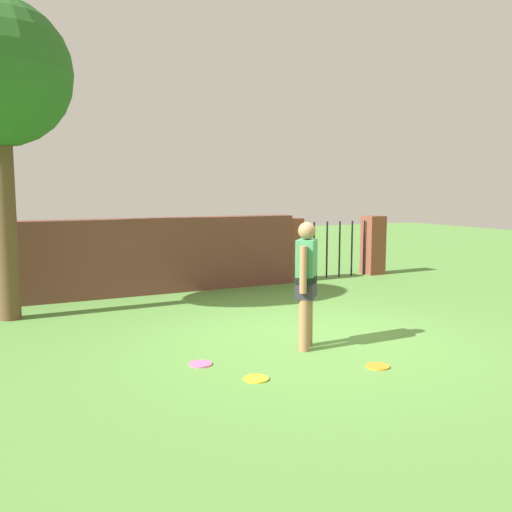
% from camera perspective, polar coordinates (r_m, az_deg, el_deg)
% --- Properties ---
extents(ground_plane, '(40.00, 40.00, 0.00)m').
position_cam_1_polar(ground_plane, '(7.51, 5.82, -8.69)').
color(ground_plane, '#568C3D').
extents(brick_wall, '(7.12, 0.50, 1.47)m').
position_cam_1_polar(brick_wall, '(10.75, -13.51, -0.12)').
color(brick_wall, brown).
rests_on(brick_wall, ground).
extents(person, '(0.40, 0.43, 1.62)m').
position_cam_1_polar(person, '(6.92, 5.27, -2.43)').
color(person, '#9E704C').
rests_on(person, ground).
extents(fence_gate, '(2.73, 0.44, 1.40)m').
position_cam_1_polar(fence_gate, '(12.72, 8.07, 0.90)').
color(fence_gate, brown).
rests_on(fence_gate, ground).
extents(frisbee_yellow, '(0.27, 0.27, 0.02)m').
position_cam_1_polar(frisbee_yellow, '(5.98, 0.02, -12.69)').
color(frisbee_yellow, yellow).
rests_on(frisbee_yellow, ground).
extents(frisbee_orange, '(0.27, 0.27, 0.02)m').
position_cam_1_polar(frisbee_orange, '(6.53, 12.58, -11.18)').
color(frisbee_orange, orange).
rests_on(frisbee_orange, ground).
extents(frisbee_pink, '(0.27, 0.27, 0.02)m').
position_cam_1_polar(frisbee_pink, '(6.49, -5.82, -11.15)').
color(frisbee_pink, pink).
rests_on(frisbee_pink, ground).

